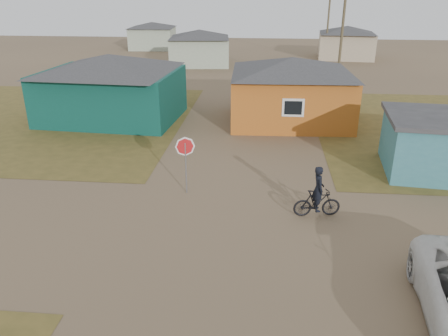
{
  "coord_description": "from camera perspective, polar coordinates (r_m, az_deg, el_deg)",
  "views": [
    {
      "loc": [
        0.91,
        -12.41,
        7.79
      ],
      "look_at": [
        -0.53,
        3.0,
        1.3
      ],
      "focal_mm": 35.0,
      "sensor_mm": 36.0,
      "label": 1
    }
  ],
  "objects": [
    {
      "name": "utility_pole_far",
      "position": [
        50.97,
        13.44,
        18.07
      ],
      "size": [
        1.4,
        0.2,
        8.0
      ],
      "color": "brown",
      "rests_on": "ground"
    },
    {
      "name": "ground",
      "position": [
        14.68,
        0.99,
        -9.3
      ],
      "size": [
        120.0,
        120.0,
        0.0
      ],
      "primitive_type": "plane",
      "color": "brown"
    },
    {
      "name": "house_beige_east",
      "position": [
        53.52,
        15.69,
        15.59
      ],
      "size": [
        6.95,
        6.05,
        3.6
      ],
      "color": "tan",
      "rests_on": "ground"
    },
    {
      "name": "house_pale_north",
      "position": [
        60.59,
        -9.32,
        16.76
      ],
      "size": [
        6.28,
        5.81,
        3.4
      ],
      "color": "#9EAA92",
      "rests_on": "ground"
    },
    {
      "name": "stop_sign",
      "position": [
        17.16,
        -5.08,
        2.08
      ],
      "size": [
        0.78,
        0.12,
        2.39
      ],
      "color": "gray",
      "rests_on": "ground"
    },
    {
      "name": "house_teal",
      "position": [
        28.16,
        -14.54,
        10.29
      ],
      "size": [
        8.93,
        7.08,
        4.0
      ],
      "color": "#0A3730",
      "rests_on": "ground"
    },
    {
      "name": "house_yellow",
      "position": [
        27.08,
        8.73,
        10.16
      ],
      "size": [
        7.72,
        6.76,
        3.9
      ],
      "color": "#B45C1B",
      "rests_on": "ground"
    },
    {
      "name": "grass_nw",
      "position": [
        30.47,
        -24.31,
        5.92
      ],
      "size": [
        20.0,
        18.0,
        0.0
      ],
      "primitive_type": "cube",
      "color": "brown",
      "rests_on": "ground"
    },
    {
      "name": "house_pale_west",
      "position": [
        47.3,
        -3.21,
        15.52
      ],
      "size": [
        7.04,
        6.15,
        3.6
      ],
      "color": "#9EAA92",
      "rests_on": "ground"
    },
    {
      "name": "cyclist",
      "position": [
        16.1,
        12.1,
        -3.9
      ],
      "size": [
        1.78,
        0.75,
        1.95
      ],
      "color": "black",
      "rests_on": "ground"
    },
    {
      "name": "utility_pole_near",
      "position": [
        35.05,
        15.1,
        16.04
      ],
      "size": [
        1.4,
        0.2,
        8.0
      ],
      "color": "brown",
      "rests_on": "ground"
    }
  ]
}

